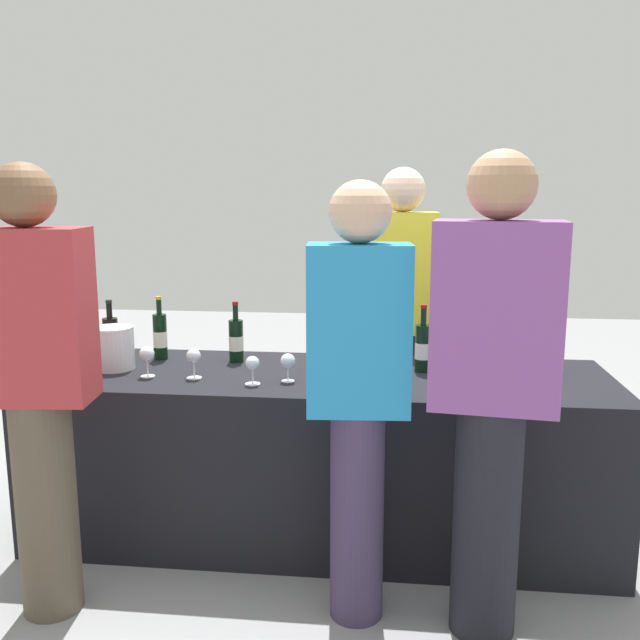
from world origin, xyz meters
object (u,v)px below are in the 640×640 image
Objects in this scene: wine_bottle_1 at (160,336)px; wine_glass_2 at (252,365)px; wine_bottle_6 at (547,344)px; wine_glass_3 at (288,362)px; server_pouring at (401,313)px; ice_bucket at (113,348)px; wine_glass_1 at (194,357)px; wine_bottle_5 at (516,350)px; wine_bottle_4 at (423,347)px; wine_bottle_0 at (111,338)px; wine_glass_4 at (361,358)px; wine_glass_0 at (147,355)px; wine_bottle_2 at (236,340)px; wine_bottle_3 at (349,346)px; guest_1 at (358,388)px; guest_0 at (37,378)px; guest_2 at (492,385)px.

wine_glass_2 is (0.55, -0.40, -0.03)m from wine_bottle_1.
wine_bottle_6 reaches higher than wine_glass_3.
server_pouring is (1.19, 0.45, 0.06)m from wine_bottle_1.
wine_bottle_1 is at bearing 16.81° from server_pouring.
ice_bucket is (-0.16, -0.21, -0.02)m from wine_bottle_1.
wine_bottle_5 is at bearing 9.28° from wine_glass_1.
wine_bottle_4 is at bearing 22.47° from wine_glass_2.
wine_glass_4 is (1.25, -0.22, -0.01)m from wine_bottle_0.
wine_glass_0 is (0.30, -0.30, -0.01)m from wine_bottle_0.
wine_bottle_2 is (0.39, -0.01, -0.01)m from wine_bottle_1.
wine_bottle_4 is at bearing 10.75° from wine_glass_0.
wine_bottle_6 is (1.49, 0.03, 0.01)m from wine_bottle_2.
wine_bottle_4 reaches higher than wine_glass_0.
wine_bottle_3 is (0.94, -0.08, -0.01)m from wine_bottle_1.
wine_bottle_0 is 1.49× the size of ice_bucket.
wine_glass_1 is at bearing -109.77° from wine_bottle_2.
wine_glass_2 is at bearing 134.88° from guest_1.
wine_glass_1 is at bearing -167.44° from wine_bottle_6.
wine_bottle_1 is at bearing 128.91° from wine_glass_1.
wine_bottle_2 is 2.22× the size of wine_glass_4.
wine_glass_2 is 1.07m from server_pouring.
wine_bottle_6 reaches higher than wine_glass_4.
wine_glass_4 is (0.96, 0.08, -0.01)m from wine_glass_0.
ice_bucket is 0.12× the size of guest_0.
guest_1 reaches higher than wine_glass_1.
wine_bottle_0 is at bearing 90.20° from guest_0.
wine_glass_0 is 1.09m from guest_1.
wine_bottle_5 reaches higher than ice_bucket.
wine_bottle_3 is at bearing 46.05° from wine_glass_3.
guest_2 is at bearing -105.34° from wine_bottle_5.
guest_2 reaches higher than wine_bottle_2.
wine_glass_0 is at bearing 30.62° from server_pouring.
wine_bottle_4 is 0.56m from server_pouring.
wine_bottle_1 reaches higher than wine_bottle_4.
server_pouring is (0.80, 0.46, 0.07)m from wine_bottle_2.
wine_glass_2 is at bearing 49.25° from server_pouring.
wine_bottle_3 is 1.37m from guest_0.
wine_glass_3 is at bearing -0.77° from wine_glass_0.
guest_2 is at bearing -29.64° from wine_bottle_1.
ice_bucket reaches higher than wine_glass_1.
ice_bucket is at bearing -173.39° from wine_bottle_6.
guest_0 reaches higher than wine_bottle_6.
wine_glass_2 is at bearing -162.15° from wine_bottle_6.
wine_bottle_4 is at bearing 96.42° from server_pouring.
wine_bottle_4 is at bearing 28.41° from wine_glass_4.
wine_bottle_3 reaches higher than wine_glass_2.
wine_bottle_1 reaches higher than wine_glass_0.
wine_glass_0 is at bearing 64.67° from guest_0.
wine_glass_1 is 0.08× the size of guest_1.
wine_bottle_3 is at bearing -4.95° from wine_bottle_1.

